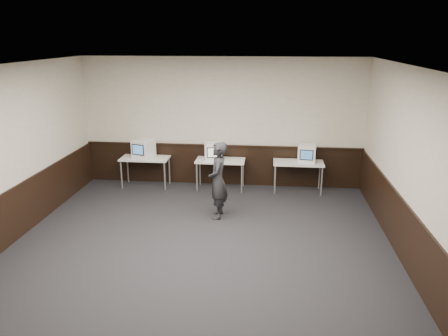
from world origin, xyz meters
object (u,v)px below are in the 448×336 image
object	(u,v)px
desk_left	(145,160)
person	(218,180)
emac_center	(213,151)
desk_right	(298,165)
emac_left	(143,148)
emac_right	(307,153)
desk_center	(220,162)

from	to	relation	value
desk_left	person	world-z (taller)	person
emac_center	person	xyz separation A→B (m)	(0.33, -1.78, -0.15)
desk_right	person	world-z (taller)	person
emac_center	desk_left	bearing A→B (deg)	170.16
desk_left	person	xyz separation A→B (m)	(2.06, -1.78, 0.13)
emac_left	person	xyz separation A→B (m)	(2.09, -1.81, -0.17)
desk_left	emac_right	xyz separation A→B (m)	(3.99, 0.03, 0.28)
desk_left	person	size ratio (longest dim) A/B	0.74
desk_center	desk_left	bearing A→B (deg)	180.00
desk_center	desk_right	distance (m)	1.90
desk_center	emac_left	size ratio (longest dim) A/B	2.05
desk_right	emac_center	bearing A→B (deg)	179.79
emac_center	emac_right	world-z (taller)	emac_center
desk_left	emac_center	xyz separation A→B (m)	(1.72, 0.01, 0.28)
emac_center	emac_right	bearing A→B (deg)	-9.43
desk_right	emac_right	size ratio (longest dim) A/B	2.44
desk_right	emac_left	distance (m)	3.85
desk_left	emac_center	bearing A→B (deg)	0.25
emac_right	person	bearing A→B (deg)	-129.45
desk_left	emac_center	world-z (taller)	emac_center
desk_left	desk_center	bearing A→B (deg)	0.00
emac_left	emac_right	xyz separation A→B (m)	(4.03, -0.00, -0.02)
desk_center	emac_left	bearing A→B (deg)	178.92
emac_left	person	distance (m)	2.77
desk_center	emac_right	bearing A→B (deg)	0.91
desk_left	desk_right	world-z (taller)	same
emac_left	desk_right	bearing A→B (deg)	17.63
emac_center	emac_right	size ratio (longest dim) A/B	1.04
emac_left	emac_center	distance (m)	1.76
desk_center	emac_right	distance (m)	2.11
desk_left	desk_center	distance (m)	1.90
desk_right	emac_right	bearing A→B (deg)	9.74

